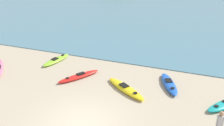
{
  "coord_description": "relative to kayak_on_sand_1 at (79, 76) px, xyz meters",
  "views": [
    {
      "loc": [
        5.51,
        -10.1,
        8.65
      ],
      "look_at": [
        -0.84,
        6.87,
        0.5
      ],
      "focal_mm": 42.0,
      "sensor_mm": 36.0,
      "label": 1
    }
  ],
  "objects": [
    {
      "name": "kayak_on_sand_3",
      "position": [
        -3.06,
        1.96,
        -0.0
      ],
      "size": [
        1.26,
        2.99,
        0.33
      ],
      "color": "#8CCC2D",
      "rests_on": "ground_plane"
    },
    {
      "name": "kayak_on_sand_4",
      "position": [
        3.67,
        -0.51,
        0.0
      ],
      "size": [
        3.36,
        2.66,
        0.34
      ],
      "color": "yellow",
      "rests_on": "ground_plane"
    },
    {
      "name": "kayak_on_sand_1",
      "position": [
        0.0,
        0.0,
        0.0
      ],
      "size": [
        2.27,
        3.08,
        0.33
      ],
      "color": "red",
      "rests_on": "ground_plane"
    },
    {
      "name": "kayak_on_sand_5",
      "position": [
        6.21,
        1.1,
        0.02
      ],
      "size": [
        1.93,
        3.14,
        0.36
      ],
      "color": "blue",
      "rests_on": "ground_plane"
    },
    {
      "name": "ground_plane",
      "position": [
        2.53,
        -4.62,
        -0.14
      ],
      "size": [
        400.0,
        400.0,
        0.0
      ],
      "primitive_type": "plane",
      "color": "tan"
    },
    {
      "name": "person_near_foreground",
      "position": [
        9.27,
        -3.5,
        0.8
      ],
      "size": [
        0.34,
        0.23,
        1.66
      ],
      "color": "gray",
      "rests_on": "ground_plane"
    }
  ]
}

